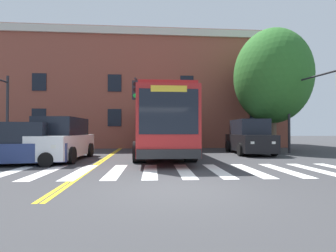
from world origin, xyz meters
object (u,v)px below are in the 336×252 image
Objects in this scene: car_white_near_lane at (62,140)px; car_navy_cross_street at (19,146)px; car_red_behind_bus at (163,137)px; traffic_light_overhead at (141,103)px; city_bus at (161,124)px; traffic_light_near_corner at (309,98)px; car_black_far_lane at (249,138)px; street_tree_curbside_large at (272,76)px.

car_white_near_lane is 1.22× the size of car_navy_cross_street.
car_red_behind_bus is 9.61m from traffic_light_overhead.
car_white_near_lane reaches higher than car_red_behind_bus.
city_bus is 3.02× the size of car_red_behind_bus.
traffic_light_near_corner is (8.64, -1.23, 1.49)m from city_bus.
car_white_near_lane is 1.03× the size of car_black_far_lane.
car_black_far_lane is 1.05× the size of traffic_light_overhead.
car_white_near_lane is at bearing -175.28° from traffic_light_near_corner.
car_white_near_lane is 1.08× the size of traffic_light_overhead.
traffic_light_near_corner is 0.57× the size of street_tree_curbside_large.
street_tree_curbside_large is at bearing 35.80° from car_black_far_lane.
traffic_light_near_corner reaches higher than car_red_behind_bus.
traffic_light_overhead is (-1.22, 0.07, 1.26)m from city_bus.
city_bus reaches higher than car_navy_cross_street.
car_red_behind_bus is at bearing 62.63° from car_navy_cross_street.
city_bus is 2.55× the size of traffic_light_overhead.
car_black_far_lane reaches higher than car_navy_cross_street.
car_red_behind_bus is 0.84× the size of traffic_light_overhead.
traffic_light_overhead reaches higher than car_red_behind_bus.
city_bus is at bearing -165.61° from street_tree_curbside_large.
car_white_near_lane is at bearing -155.01° from city_bus.
traffic_light_near_corner is at bearing -8.08° from city_bus.
city_bus is at bearing 24.99° from car_white_near_lane.
traffic_light_near_corner is (13.70, 1.13, 2.37)m from car_white_near_lane.
car_red_behind_bus is (0.65, 9.21, -1.07)m from city_bus.
street_tree_curbside_large reaches higher than city_bus.
car_black_far_lane is (5.60, 0.32, -0.86)m from city_bus.
city_bus is 2.35× the size of car_white_near_lane.
traffic_light_overhead reaches higher than car_white_near_lane.
street_tree_curbside_large is (8.00, 2.05, 3.42)m from city_bus.
traffic_light_near_corner is (7.99, -10.43, 2.56)m from car_red_behind_bus.
street_tree_curbside_large reaches higher than traffic_light_near_corner.
car_navy_cross_street is at bearing -117.37° from car_red_behind_bus.
car_white_near_lane is 14.44m from street_tree_curbside_large.
traffic_light_overhead reaches higher than car_black_far_lane.
street_tree_curbside_large is at bearing 23.51° from car_navy_cross_street.
city_bus is 1.40× the size of street_tree_curbside_large.
city_bus is at bearing 33.56° from car_navy_cross_street.
car_red_behind_bus is 11.19m from street_tree_curbside_large.
city_bus is at bearing -176.75° from car_black_far_lane.
car_black_far_lane is at bearing 153.09° from traffic_light_near_corner.
traffic_light_overhead is at bearing -177.96° from car_black_far_lane.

